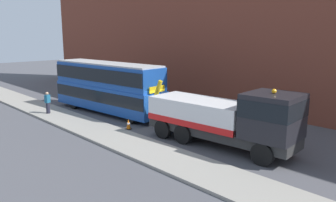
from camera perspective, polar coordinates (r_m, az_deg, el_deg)
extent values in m
plane|color=#4C4C51|center=(23.79, -0.57, -4.20)|extent=(120.00, 120.00, 0.00)
cube|color=gray|center=(21.26, -8.95, -6.06)|extent=(60.00, 2.80, 0.15)
cube|color=brown|center=(29.20, 11.78, 14.32)|extent=(60.00, 1.20, 16.00)
cube|color=#2D2D2D|center=(19.78, 8.44, -5.02)|extent=(9.15, 2.96, 0.55)
cube|color=black|center=(17.93, 17.13, -2.42)|extent=(2.81, 2.81, 2.30)
cube|color=black|center=(17.83, 17.22, -1.02)|extent=(2.84, 2.84, 0.90)
cube|color=silver|center=(20.25, 5.45, -1.71)|extent=(6.30, 3.11, 1.40)
cube|color=red|center=(20.37, 5.42, -3.13)|extent=(6.30, 3.16, 0.36)
cylinder|color=#B79914|center=(22.53, -2.15, 0.46)|extent=(1.25, 0.38, 2.52)
sphere|color=orange|center=(17.68, 17.37, 1.58)|extent=(0.24, 0.24, 0.24)
cylinder|color=black|center=(19.33, 18.50, -6.75)|extent=(1.18, 0.44, 1.16)
cylinder|color=black|center=(17.40, 15.54, -8.60)|extent=(1.18, 0.44, 1.16)
cylinder|color=black|center=(21.66, 6.28, -4.26)|extent=(1.18, 0.44, 1.16)
cylinder|color=black|center=(19.96, 2.55, -5.58)|extent=(1.18, 0.44, 1.16)
cylinder|color=black|center=(22.59, 2.98, -3.55)|extent=(1.18, 0.44, 1.16)
cylinder|color=black|center=(20.96, -0.85, -4.73)|extent=(1.18, 0.44, 1.16)
cube|color=#19479E|center=(27.90, -10.08, 0.68)|extent=(11.17, 3.42, 1.90)
cube|color=#19479E|center=(27.63, -10.21, 4.35)|extent=(10.94, 3.30, 1.70)
cube|color=black|center=(27.86, -10.10, 1.18)|extent=(11.07, 3.46, 0.90)
cube|color=black|center=(27.62, -10.22, 4.55)|extent=(10.85, 3.44, 1.00)
cube|color=#B2B2B2|center=(27.53, -10.28, 6.23)|extent=(10.72, 3.18, 0.12)
cube|color=yellow|center=(23.64, -1.86, 2.00)|extent=(0.19, 1.50, 0.44)
cylinder|color=black|center=(25.91, -2.78, -1.72)|extent=(1.06, 0.39, 1.04)
cylinder|color=black|center=(24.46, -6.33, -2.58)|extent=(1.06, 0.39, 1.04)
cylinder|color=black|center=(31.28, -12.23, 0.32)|extent=(1.06, 0.39, 1.04)
cylinder|color=black|center=(30.09, -15.54, -0.28)|extent=(1.06, 0.39, 1.04)
cylinder|color=#232333|center=(28.35, -19.47, -1.11)|extent=(0.40, 0.40, 0.85)
cube|color=#1E6084|center=(28.21, -19.57, 0.35)|extent=(0.40, 0.47, 0.62)
sphere|color=tan|center=(28.13, -19.63, 1.21)|extent=(0.24, 0.24, 0.24)
cone|color=orange|center=(23.07, -6.66, -3.85)|extent=(0.32, 0.32, 0.72)
cylinder|color=white|center=(23.06, -6.66, -3.77)|extent=(0.21, 0.21, 0.10)
cube|color=black|center=(23.17, -6.64, -4.67)|extent=(0.36, 0.36, 0.04)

